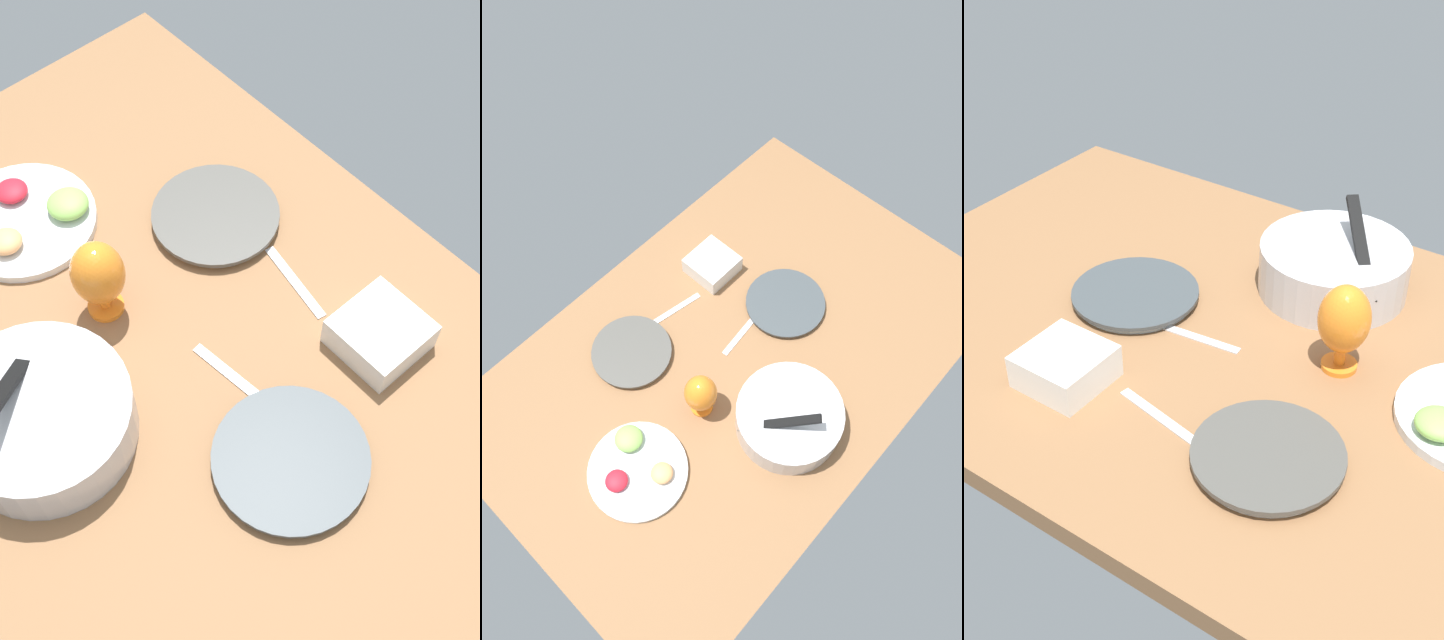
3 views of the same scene
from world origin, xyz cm
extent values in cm
cube|color=#8C603D|center=(0.00, 0.00, -2.00)|extent=(160.00, 104.00, 4.00)
cylinder|color=silver|center=(-24.14, 0.14, 0.68)|extent=(23.70, 23.70, 1.36)
cylinder|color=#3E4549|center=(-24.14, 0.14, 1.76)|extent=(25.76, 25.76, 0.81)
cylinder|color=silver|center=(21.73, -23.70, 0.73)|extent=(22.82, 22.82, 1.46)
cylinder|color=#4E4C47|center=(21.73, -23.70, 1.90)|extent=(24.81, 24.81, 0.88)
cylinder|color=silver|center=(6.55, 26.20, 5.12)|extent=(30.37, 30.37, 10.24)
cylinder|color=white|center=(6.55, 26.20, 8.19)|extent=(27.34, 27.34, 1.84)
cube|color=black|center=(11.87, 26.20, 11.70)|extent=(15.79, 18.57, 12.47)
cylinder|color=silver|center=(45.75, 4.48, 0.90)|extent=(28.13, 28.13, 1.80)
ellipsoid|color=red|center=(51.79, 2.76, 3.06)|extent=(6.32, 6.32, 2.53)
ellipsoid|color=#F2A566|center=(41.92, 10.44, 3.32)|extent=(6.23, 6.23, 3.05)
ellipsoid|color=#8CC659|center=(41.48, -3.38, 3.53)|extent=(8.05, 8.05, 3.45)
cylinder|color=orange|center=(19.69, 4.26, 0.50)|extent=(6.60, 6.60, 1.00)
cylinder|color=orange|center=(19.69, 4.26, 2.57)|extent=(2.00, 2.00, 3.15)
ellipsoid|color=orange|center=(19.69, 4.26, 10.76)|extent=(9.43, 9.43, 13.22)
cube|color=white|center=(-18.17, -26.90, 3.22)|extent=(14.26, 14.26, 6.44)
cube|color=#F9E072|center=(-18.17, -26.90, 5.28)|extent=(11.69, 11.69, 2.06)
cube|color=silver|center=(-6.51, -3.46, 0.30)|extent=(18.09, 3.71, 0.60)
cube|color=silver|center=(0.94, -25.07, 0.30)|extent=(18.02, 5.07, 0.60)
camera|label=1|loc=(-55.80, 39.13, 123.90)|focal=45.61mm
camera|label=2|loc=(60.96, 50.51, 163.57)|focal=32.69mm
camera|label=3|loc=(67.71, -106.81, 96.19)|focal=47.12mm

